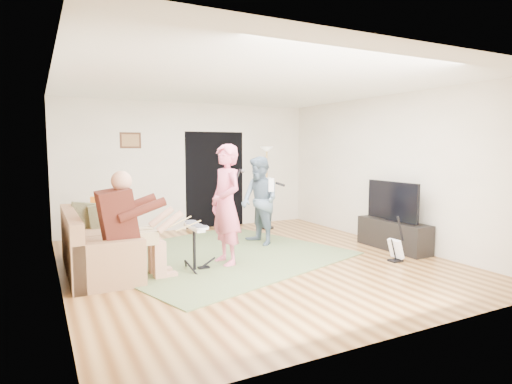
% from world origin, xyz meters
% --- Properties ---
extents(floor, '(6.00, 6.00, 0.00)m').
position_xyz_m(floor, '(0.00, 0.00, 0.00)').
color(floor, brown).
rests_on(floor, ground).
extents(walls, '(5.50, 6.00, 2.70)m').
position_xyz_m(walls, '(0.00, 0.00, 1.35)').
color(walls, beige).
rests_on(walls, floor).
extents(ceiling, '(6.00, 6.00, 0.00)m').
position_xyz_m(ceiling, '(0.00, 0.00, 2.70)').
color(ceiling, white).
rests_on(ceiling, walls).
extents(window_blinds, '(0.00, 2.05, 2.05)m').
position_xyz_m(window_blinds, '(-2.74, 0.20, 1.55)').
color(window_blinds, brown).
rests_on(window_blinds, walls).
extents(doorway, '(2.10, 0.00, 2.10)m').
position_xyz_m(doorway, '(0.55, 2.99, 1.05)').
color(doorway, black).
rests_on(doorway, walls).
extents(picture_frame, '(0.42, 0.03, 0.32)m').
position_xyz_m(picture_frame, '(-1.25, 2.99, 1.90)').
color(picture_frame, '#3F2314').
rests_on(picture_frame, walls).
extents(area_rug, '(4.45, 4.24, 0.02)m').
position_xyz_m(area_rug, '(-0.38, 0.58, 0.01)').
color(area_rug, '#56683F').
rests_on(area_rug, floor).
extents(sofa, '(0.88, 2.13, 0.86)m').
position_xyz_m(sofa, '(-2.29, 0.58, 0.29)').
color(sofa, '#A17550').
rests_on(sofa, floor).
extents(drummer, '(0.95, 0.53, 1.46)m').
position_xyz_m(drummer, '(-1.86, -0.07, 0.57)').
color(drummer, '#4F1E16').
rests_on(drummer, sofa).
extents(drum_kit, '(0.38, 0.67, 0.69)m').
position_xyz_m(drum_kit, '(-1.00, -0.07, 0.30)').
color(drum_kit, black).
rests_on(drum_kit, floor).
extents(singer, '(0.50, 0.70, 1.81)m').
position_xyz_m(singer, '(-0.45, 0.05, 0.91)').
color(singer, '#E56384').
rests_on(singer, floor).
extents(microphone, '(0.06, 0.06, 0.24)m').
position_xyz_m(microphone, '(-0.25, 0.05, 1.35)').
color(microphone, black).
rests_on(microphone, singer).
extents(guitarist, '(0.69, 0.84, 1.60)m').
position_xyz_m(guitarist, '(0.61, 0.97, 0.80)').
color(guitarist, slate).
rests_on(guitarist, floor).
extents(guitar_held, '(0.28, 0.61, 0.26)m').
position_xyz_m(guitar_held, '(0.81, 0.97, 1.09)').
color(guitar_held, white).
rests_on(guitar_held, guitarist).
extents(guitar_spare, '(0.26, 0.23, 0.71)m').
position_xyz_m(guitar_spare, '(1.94, -1.03, 0.20)').
color(guitar_spare, black).
rests_on(guitar_spare, floor).
extents(torchiere_lamp, '(0.32, 0.32, 1.78)m').
position_xyz_m(torchiere_lamp, '(1.47, 2.29, 1.22)').
color(torchiere_lamp, black).
rests_on(torchiere_lamp, floor).
extents(dining_chair, '(0.51, 0.53, 0.92)m').
position_xyz_m(dining_chair, '(-2.04, 1.79, 0.33)').
color(dining_chair, tan).
rests_on(dining_chair, floor).
extents(tv_cabinet, '(0.40, 1.40, 0.50)m').
position_xyz_m(tv_cabinet, '(2.50, -0.42, 0.25)').
color(tv_cabinet, black).
rests_on(tv_cabinet, floor).
extents(television, '(0.06, 1.12, 0.66)m').
position_xyz_m(television, '(2.45, -0.42, 0.85)').
color(television, black).
rests_on(television, tv_cabinet).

